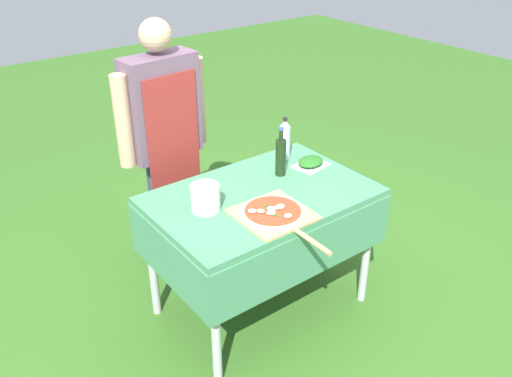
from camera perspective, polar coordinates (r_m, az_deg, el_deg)
ground_plane at (r=3.22m, az=0.51°, el=-12.16°), size 12.00×12.00×0.00m
prep_table at (r=2.84m, az=0.56°, el=-2.22°), size 1.15×0.76×0.75m
person_cook at (r=3.14m, az=-9.66°, el=5.95°), size 0.58×0.22×1.54m
pizza_on_peel at (r=2.59m, az=1.95°, el=-2.68°), size 0.34×0.58×0.05m
oil_bottle at (r=2.93m, az=2.61°, el=3.42°), size 0.06×0.06×0.28m
water_bottle at (r=3.10m, az=3.03°, el=5.15°), size 0.06×0.06×0.26m
herb_container at (r=3.07m, az=5.78°, el=2.78°), size 0.21×0.18×0.05m
mixing_tub at (r=2.63m, az=-5.36°, el=-0.97°), size 0.14×0.14×0.13m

